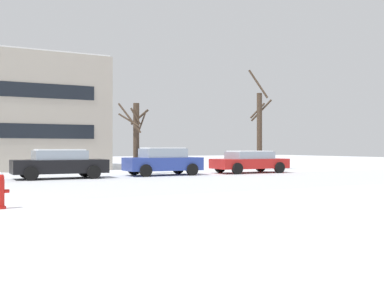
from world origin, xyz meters
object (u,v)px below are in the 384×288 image
at_px(parked_car_black, 60,163).
at_px(parked_car_red, 250,161).
at_px(fire_hydrant, 0,190).
at_px(parked_car_blue, 163,161).

bearing_deg(parked_car_black, parked_car_red, -0.13).
relative_size(fire_hydrant, parked_car_blue, 0.22).
bearing_deg(fire_hydrant, parked_car_blue, 49.26).
distance_m(fire_hydrant, parked_car_black, 11.33).
height_order(parked_car_blue, parked_car_red, parked_car_blue).
xyz_separation_m(parked_car_black, parked_car_red, (11.03, -0.03, -0.05)).
relative_size(fire_hydrant, parked_car_black, 0.20).
bearing_deg(parked_car_black, parked_car_blue, 1.69).
bearing_deg(fire_hydrant, parked_car_black, 70.32).
xyz_separation_m(fire_hydrant, parked_car_black, (3.82, 10.67, 0.28)).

